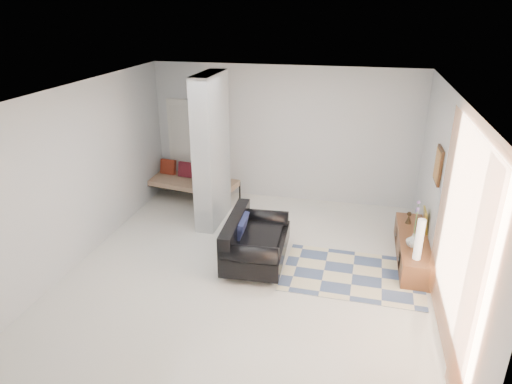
# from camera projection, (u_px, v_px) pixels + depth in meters

# --- Properties ---
(floor) EXTENTS (6.00, 6.00, 0.00)m
(floor) POSITION_uv_depth(u_px,v_px,m) (250.00, 269.00, 7.24)
(floor) COLOR silver
(floor) RESTS_ON ground
(ceiling) EXTENTS (6.00, 6.00, 0.00)m
(ceiling) POSITION_uv_depth(u_px,v_px,m) (248.00, 91.00, 6.17)
(ceiling) COLOR white
(ceiling) RESTS_ON wall_back
(wall_back) EXTENTS (6.00, 0.00, 6.00)m
(wall_back) POSITION_uv_depth(u_px,v_px,m) (284.00, 135.00, 9.40)
(wall_back) COLOR silver
(wall_back) RESTS_ON ground
(wall_front) EXTENTS (6.00, 0.00, 6.00)m
(wall_front) POSITION_uv_depth(u_px,v_px,m) (168.00, 311.00, 4.00)
(wall_front) COLOR silver
(wall_front) RESTS_ON ground
(wall_left) EXTENTS (0.00, 6.00, 6.00)m
(wall_left) POSITION_uv_depth(u_px,v_px,m) (82.00, 173.00, 7.27)
(wall_left) COLOR silver
(wall_left) RESTS_ON ground
(wall_right) EXTENTS (0.00, 6.00, 6.00)m
(wall_right) POSITION_uv_depth(u_px,v_px,m) (447.00, 204.00, 6.13)
(wall_right) COLOR silver
(wall_right) RESTS_ON ground
(partition_column) EXTENTS (0.35, 1.20, 2.80)m
(partition_column) POSITION_uv_depth(u_px,v_px,m) (212.00, 151.00, 8.37)
(partition_column) COLOR #A6ABAE
(partition_column) RESTS_ON floor
(hallway_door) EXTENTS (0.85, 0.06, 2.04)m
(hallway_door) POSITION_uv_depth(u_px,v_px,m) (188.00, 146.00, 9.95)
(hallway_door) COLOR silver
(hallway_door) RESTS_ON floor
(curtain) EXTENTS (0.00, 2.55, 2.55)m
(curtain) POSITION_uv_depth(u_px,v_px,m) (456.00, 240.00, 5.09)
(curtain) COLOR orange
(curtain) RESTS_ON wall_right
(wall_art) EXTENTS (0.04, 0.45, 0.55)m
(wall_art) POSITION_uv_depth(u_px,v_px,m) (439.00, 165.00, 6.85)
(wall_art) COLOR #351E0E
(wall_art) RESTS_ON wall_right
(media_console) EXTENTS (0.45, 1.90, 0.80)m
(media_console) POSITION_uv_depth(u_px,v_px,m) (412.00, 248.00, 7.45)
(media_console) COLOR brown
(media_console) RESTS_ON floor
(loveseat) EXTENTS (0.98, 1.60, 0.76)m
(loveseat) POSITION_uv_depth(u_px,v_px,m) (253.00, 241.00, 7.35)
(loveseat) COLOR silver
(loveseat) RESTS_ON floor
(daybed) EXTENTS (2.10, 1.19, 0.77)m
(daybed) POSITION_uv_depth(u_px,v_px,m) (189.00, 181.00, 9.71)
(daybed) COLOR black
(daybed) RESTS_ON floor
(area_rug) EXTENTS (2.17, 1.48, 0.01)m
(area_rug) POSITION_uv_depth(u_px,v_px,m) (352.00, 274.00, 7.08)
(area_rug) COLOR beige
(area_rug) RESTS_ON floor
(cylinder_lamp) EXTENTS (0.12, 0.12, 0.64)m
(cylinder_lamp) POSITION_uv_depth(u_px,v_px,m) (419.00, 239.00, 6.64)
(cylinder_lamp) COLOR white
(cylinder_lamp) RESTS_ON media_console
(bronze_figurine) EXTENTS (0.11, 0.11, 0.21)m
(bronze_figurine) POSITION_uv_depth(u_px,v_px,m) (409.00, 218.00, 7.81)
(bronze_figurine) COLOR black
(bronze_figurine) RESTS_ON media_console
(vase) EXTENTS (0.24, 0.24, 0.22)m
(vase) POSITION_uv_depth(u_px,v_px,m) (413.00, 240.00, 7.06)
(vase) COLOR silver
(vase) RESTS_ON media_console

